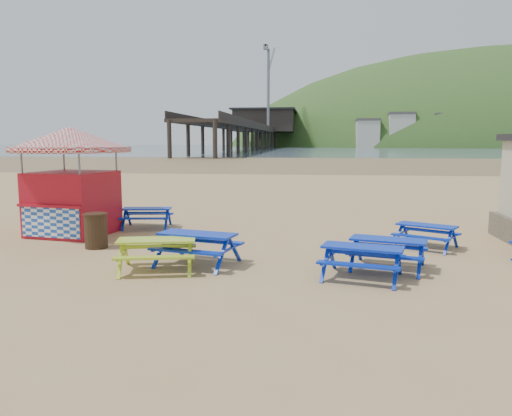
# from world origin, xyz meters

# --- Properties ---
(ground) EXTENTS (400.00, 400.00, 0.00)m
(ground) POSITION_xyz_m (0.00, 0.00, 0.00)
(ground) COLOR tan
(ground) RESTS_ON ground
(wet_sand) EXTENTS (400.00, 400.00, 0.00)m
(wet_sand) POSITION_xyz_m (0.00, 55.00, 0.00)
(wet_sand) COLOR olive
(wet_sand) RESTS_ON ground
(sea) EXTENTS (400.00, 400.00, 0.00)m
(sea) POSITION_xyz_m (0.00, 170.00, 0.01)
(sea) COLOR #435460
(sea) RESTS_ON ground
(picnic_table_blue_a) EXTENTS (1.79, 1.52, 0.68)m
(picnic_table_blue_a) POSITION_xyz_m (-4.41, 3.37, 0.34)
(picnic_table_blue_a) COLOR #0A1BAD
(picnic_table_blue_a) RESTS_ON ground
(picnic_table_blue_b) EXTENTS (1.98, 1.87, 0.66)m
(picnic_table_blue_b) POSITION_xyz_m (4.32, 1.18, 0.33)
(picnic_table_blue_b) COLOR #0A1BAD
(picnic_table_blue_b) RESTS_ON ground
(picnic_table_blue_d) EXTENTS (2.00, 1.76, 0.71)m
(picnic_table_blue_d) POSITION_xyz_m (2.27, -2.15, 0.36)
(picnic_table_blue_d) COLOR #0A1BAD
(picnic_table_blue_d) RESTS_ON ground
(picnic_table_blue_e) EXTENTS (2.00, 1.77, 0.71)m
(picnic_table_blue_e) POSITION_xyz_m (2.94, -1.24, 0.36)
(picnic_table_blue_e) COLOR #0A1BAD
(picnic_table_blue_e) RESTS_ON ground
(picnic_table_yellow) EXTENTS (2.01, 1.74, 0.73)m
(picnic_table_yellow) POSITION_xyz_m (-2.34, -2.00, 0.37)
(picnic_table_yellow) COLOR #A6BE27
(picnic_table_yellow) RESTS_ON ground
(ice_cream_kiosk) EXTENTS (4.31, 4.31, 3.37)m
(ice_cream_kiosk) POSITION_xyz_m (-6.33, 2.00, 2.12)
(ice_cream_kiosk) COLOR #A20E1E
(ice_cream_kiosk) RESTS_ON ground
(litter_bin) EXTENTS (0.66, 0.66, 0.97)m
(litter_bin) POSITION_xyz_m (-4.76, 0.14, 0.49)
(litter_bin) COLOR #311B11
(litter_bin) RESTS_ON ground
(pier) EXTENTS (24.00, 220.00, 39.29)m
(pier) POSITION_xyz_m (-17.99, 178.23, 5.46)
(pier) COLOR black
(pier) RESTS_ON ground
(headland_town) EXTENTS (264.00, 144.00, 108.00)m
(headland_town) POSITION_xyz_m (90.00, 229.68, -9.91)
(headland_town) COLOR #2D4C1E
(headland_town) RESTS_ON ground
(picnic_table_blue_g) EXTENTS (2.14, 1.88, 0.77)m
(picnic_table_blue_g) POSITION_xyz_m (-1.54, -1.37, 0.39)
(picnic_table_blue_g) COLOR #0A1BAD
(picnic_table_blue_g) RESTS_ON ground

